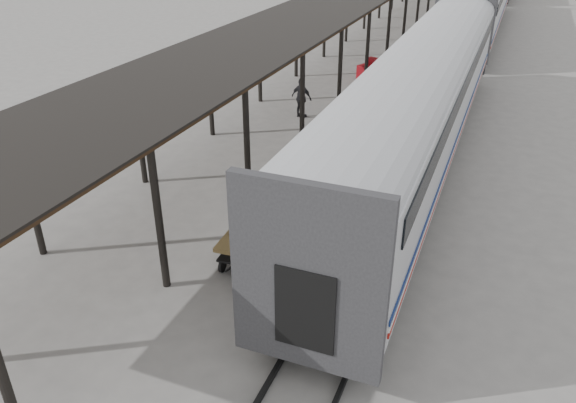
# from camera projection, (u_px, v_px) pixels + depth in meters

# --- Properties ---
(ground) EXTENTS (160.00, 160.00, 0.00)m
(ground) POSITION_uv_depth(u_px,v_px,m) (247.00, 256.00, 15.82)
(ground) COLOR slate
(ground) RESTS_ON ground
(rails) EXTENTS (1.54, 150.00, 0.12)m
(rails) POSITION_uv_depth(u_px,v_px,m) (478.00, 34.00, 42.61)
(rails) COLOR black
(rails) RESTS_ON ground
(baggage_cart) EXTENTS (1.37, 2.46, 0.86)m
(baggage_cart) POSITION_uv_depth(u_px,v_px,m) (253.00, 237.00, 15.52)
(baggage_cart) COLOR brown
(baggage_cart) RESTS_ON ground
(suitcase_stack) EXTENTS (1.22, 1.07, 0.56)m
(suitcase_stack) POSITION_uv_depth(u_px,v_px,m) (253.00, 217.00, 15.65)
(suitcase_stack) COLOR #3C3C3E
(suitcase_stack) RESTS_ON baggage_cart
(luggage_tug) EXTENTS (1.23, 1.51, 1.16)m
(luggage_tug) POSITION_uv_depth(u_px,v_px,m) (370.00, 70.00, 31.44)
(luggage_tug) COLOR maroon
(luggage_tug) RESTS_ON ground
(porter) EXTENTS (0.48, 0.71, 1.90)m
(porter) POSITION_uv_depth(u_px,v_px,m) (249.00, 212.00, 14.36)
(porter) COLOR navy
(porter) RESTS_ON baggage_cart
(pedestrian) EXTENTS (1.16, 0.71, 1.85)m
(pedestrian) POSITION_uv_depth(u_px,v_px,m) (302.00, 98.00, 25.73)
(pedestrian) COLOR black
(pedestrian) RESTS_ON ground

